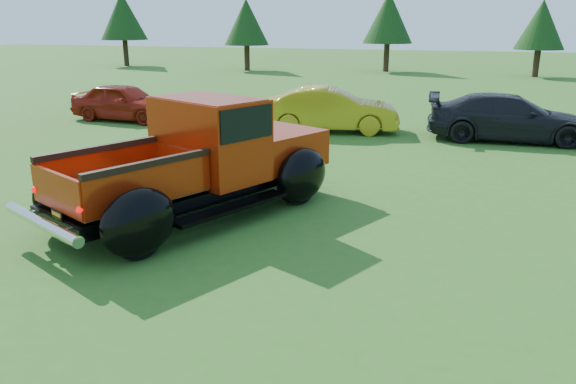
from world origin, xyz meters
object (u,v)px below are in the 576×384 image
object	(u,v)px
show_car_red	(124,102)
tree_west	(246,22)
show_car_grey	(509,118)
show_car_yellow	(331,110)
tree_mid_left	(388,18)
tree_mid_right	(541,25)
pickup_truck	(211,157)
tree_far_west	(123,16)

from	to	relation	value
show_car_red	tree_west	bearing A→B (deg)	12.91
tree_west	show_car_grey	size ratio (longest dim) A/B	1.05
tree_west	show_car_yellow	distance (m)	22.29
tree_west	tree_mid_left	bearing A→B (deg)	12.53
show_car_grey	tree_mid_right	bearing A→B (deg)	-9.99
tree_mid_left	show_car_red	bearing A→B (deg)	-104.23
pickup_truck	show_car_red	distance (m)	10.10
tree_mid_right	pickup_truck	bearing A→B (deg)	-105.41
tree_mid_left	show_car_red	world-z (taller)	tree_mid_left
tree_mid_right	show_car_grey	distance (m)	20.56
tree_far_west	pickup_truck	world-z (taller)	tree_far_west
show_car_red	show_car_yellow	world-z (taller)	show_car_yellow
tree_mid_right	show_car_yellow	size ratio (longest dim) A/B	1.10
show_car_yellow	show_car_grey	size ratio (longest dim) A/B	0.91
tree_mid_left	tree_mid_right	distance (m)	9.06
tree_mid_left	show_car_yellow	world-z (taller)	tree_mid_left
tree_west	show_car_grey	xyz separation A→B (m)	(15.50, -19.27, -2.47)
pickup_truck	tree_west	bearing A→B (deg)	135.58
show_car_grey	show_car_yellow	bearing A→B (deg)	89.70
tree_mid_left	tree_mid_right	xyz separation A→B (m)	(9.00, -1.00, -0.41)
show_car_yellow	show_car_grey	xyz separation A→B (m)	(5.00, 0.23, -0.02)
pickup_truck	tree_mid_left	bearing A→B (deg)	117.39
show_car_grey	pickup_truck	bearing A→B (deg)	143.43
tree_mid_left	tree_mid_right	bearing A→B (deg)	-6.34
tree_mid_left	pickup_truck	xyz separation A→B (m)	(1.22, -29.21, -2.45)
tree_west	show_car_grey	bearing A→B (deg)	-51.19
show_car_red	show_car_yellow	distance (m)	7.00
pickup_truck	show_car_yellow	size ratio (longest dim) A/B	1.41
tree_far_west	tree_mid_right	size ratio (longest dim) A/B	1.18
pickup_truck	show_car_yellow	xyz separation A→B (m)	(0.28, 7.71, -0.28)
tree_far_west	tree_mid_left	distance (m)	19.03
tree_far_west	tree_west	world-z (taller)	tree_far_west
tree_far_west	show_car_yellow	distance (m)	29.14
pickup_truck	show_car_grey	world-z (taller)	pickup_truck
tree_mid_right	show_car_red	distance (m)	25.37
tree_far_west	pickup_truck	size ratio (longest dim) A/B	0.93
tree_west	tree_mid_right	bearing A→B (deg)	3.18
tree_west	tree_mid_left	size ratio (longest dim) A/B	0.92
pickup_truck	show_car_grey	xyz separation A→B (m)	(5.28, 7.94, -0.29)
show_car_red	show_car_grey	distance (m)	12.01
tree_far_west	show_car_grey	bearing A→B (deg)	-38.48
tree_west	show_car_yellow	xyz separation A→B (m)	(10.50, -19.50, -2.45)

